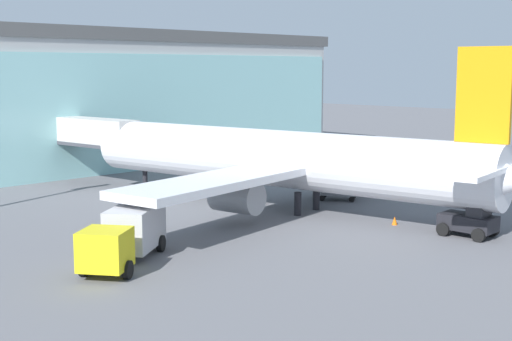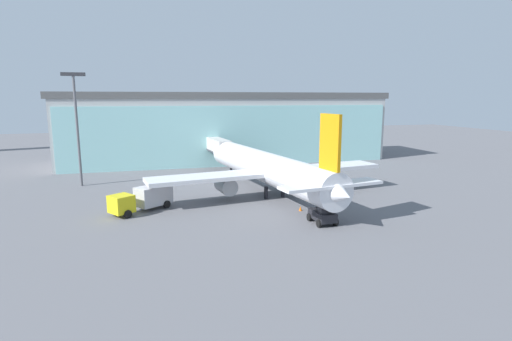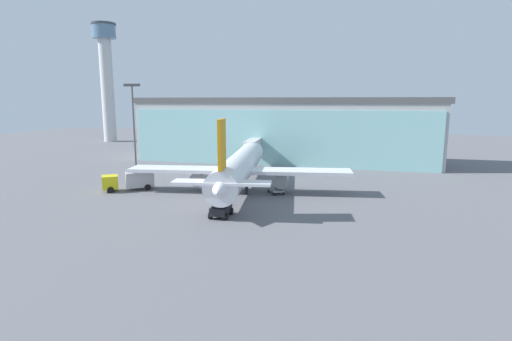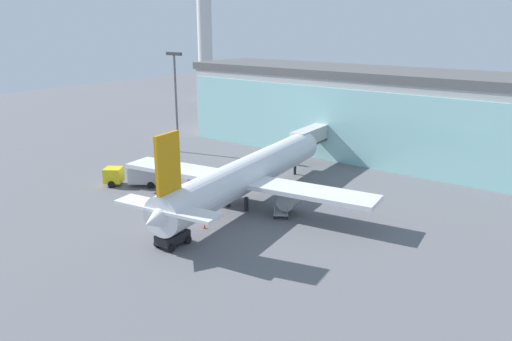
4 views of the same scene
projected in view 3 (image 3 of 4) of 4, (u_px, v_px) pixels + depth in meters
The scene contains 11 objects.
ground at pixel (234, 204), 51.40m from camera, with size 240.00×240.00×0.00m, color slate.
terminal_building at pixel (284, 130), 86.86m from camera, with size 64.73×16.82×13.74m.
jet_bridge at pixel (254, 146), 78.39m from camera, with size 3.12×11.24×5.66m.
control_tower at pixel (106, 72), 125.67m from camera, with size 7.46×7.46×36.71m.
apron_light_mast at pixel (133, 118), 75.33m from camera, with size 3.20×0.40×16.23m.
airplane at pixel (240, 167), 58.50m from camera, with size 32.24×35.87×11.20m.
catering_truck at pixel (130, 180), 59.27m from camera, with size 7.29×5.89×2.65m.
baggage_cart at pixel (276, 190), 57.10m from camera, with size 2.83×3.22×1.50m.
pushback_tug at pixel (221, 209), 45.60m from camera, with size 2.22×3.24×2.30m.
safety_cone_nose at pixel (230, 204), 50.59m from camera, with size 0.36×0.36×0.55m, color orange.
safety_cone_wingtip at pixel (145, 183), 62.88m from camera, with size 0.36×0.36×0.55m, color orange.
Camera 3 is at (14.49, -47.79, 13.22)m, focal length 28.00 mm.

